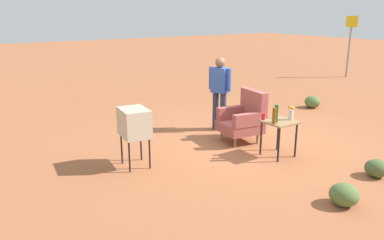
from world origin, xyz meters
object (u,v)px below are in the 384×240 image
at_px(side_table, 279,126).
at_px(flower_vase, 291,112).
at_px(tv_on_stand, 134,123).
at_px(road_sign, 350,43).
at_px(soda_can_red, 263,117).
at_px(soda_can_blue, 275,115).
at_px(bottle_tall_amber, 274,116).
at_px(bottle_wine_green, 276,114).
at_px(person_standing, 220,89).
at_px(armchair, 244,118).

xyz_separation_m(side_table, flower_vase, (0.06, 0.23, 0.25)).
distance_m(tv_on_stand, flower_vase, 2.87).
relative_size(road_sign, soda_can_red, 20.00).
xyz_separation_m(soda_can_blue, bottle_tall_amber, (0.26, -0.29, 0.09)).
bearing_deg(tv_on_stand, flower_vase, 67.41).
distance_m(road_sign, flower_vase, 9.99).
bearing_deg(soda_can_red, bottle_wine_green, 17.73).
height_order(side_table, tv_on_stand, tv_on_stand).
bearing_deg(person_standing, armchair, -5.24).
bearing_deg(flower_vase, soda_can_blue, -146.08).
relative_size(tv_on_stand, bottle_tall_amber, 3.43).
xyz_separation_m(bottle_wine_green, soda_can_blue, (-0.20, 0.18, -0.10)).
xyz_separation_m(armchair, flower_vase, (1.07, 0.18, 0.33)).
distance_m(road_sign, bottle_wine_green, 10.27).
bearing_deg(soda_can_blue, bottle_wine_green, -42.38).
xyz_separation_m(side_table, bottle_wine_green, (0.02, -0.12, 0.26)).
height_order(soda_can_red, soda_can_blue, same).
height_order(soda_can_blue, flower_vase, flower_vase).
distance_m(armchair, bottle_tall_amber, 1.17).
distance_m(bottle_wine_green, soda_can_red, 0.27).
xyz_separation_m(soda_can_blue, flower_vase, (0.24, 0.16, 0.09)).
xyz_separation_m(tv_on_stand, person_standing, (-0.91, 2.55, 0.16)).
height_order(armchair, soda_can_blue, armchair).
bearing_deg(soda_can_red, bottle_tall_amber, -6.71).
relative_size(bottle_wine_green, soda_can_red, 2.62).
bearing_deg(person_standing, side_table, -3.77).
bearing_deg(soda_can_blue, bottle_tall_amber, -48.40).
distance_m(soda_can_blue, flower_vase, 0.30).
xyz_separation_m(soda_can_red, bottle_tall_amber, (0.30, -0.04, 0.09)).
height_order(side_table, flower_vase, flower_vase).
distance_m(bottle_tall_amber, flower_vase, 0.46).
relative_size(bottle_wine_green, flower_vase, 1.21).
bearing_deg(person_standing, tv_on_stand, -70.32).
distance_m(side_table, bottle_wine_green, 0.29).
xyz_separation_m(tv_on_stand, bottle_tall_amber, (1.12, 2.19, 0.05)).
bearing_deg(bottle_wine_green, person_standing, 172.85).
relative_size(armchair, side_table, 1.56).
bearing_deg(side_table, bottle_tall_amber, -70.71).
bearing_deg(flower_vase, person_standing, -177.24).
relative_size(bottle_wine_green, bottle_tall_amber, 1.07).
distance_m(tv_on_stand, road_sign, 11.98).
bearing_deg(road_sign, soda_can_red, -63.49).
bearing_deg(bottle_tall_amber, flower_vase, 92.43).
bearing_deg(soda_can_blue, flower_vase, 33.92).
bearing_deg(tv_on_stand, soda_can_red, 69.78).
height_order(tv_on_stand, road_sign, road_sign).
xyz_separation_m(side_table, bottle_tall_amber, (0.08, -0.23, 0.25)).
bearing_deg(soda_can_blue, armchair, -178.53).
bearing_deg(bottle_tall_amber, armchair, 165.93).
xyz_separation_m(road_sign, bottle_tall_amber, (4.86, -9.18, -0.55)).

